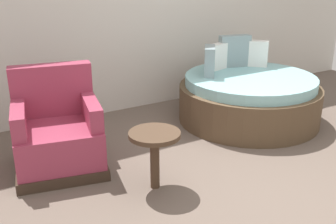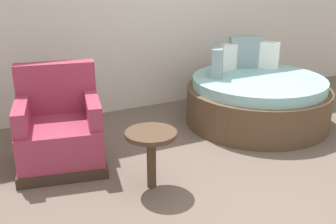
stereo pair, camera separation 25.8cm
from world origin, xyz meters
TOP-DOWN VIEW (x-y plane):
  - ground_plane at (0.00, 0.00)m, footprint 8.00×8.00m
  - back_wall at (0.00, 2.51)m, footprint 8.00×0.12m
  - round_daybed at (1.01, 1.33)m, footprint 1.71×1.71m
  - red_armchair at (-1.36, 1.29)m, footprint 0.94×0.94m
  - side_table at (-0.77, 0.48)m, footprint 0.44×0.44m

SIDE VIEW (x-z plane):
  - ground_plane at x=0.00m, z-range -0.02..0.00m
  - round_daybed at x=1.01m, z-range -0.19..0.78m
  - red_armchair at x=-1.36m, z-range -0.14..0.80m
  - side_table at x=-0.77m, z-range 0.17..0.69m
  - back_wall at x=0.00m, z-range 0.00..2.75m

